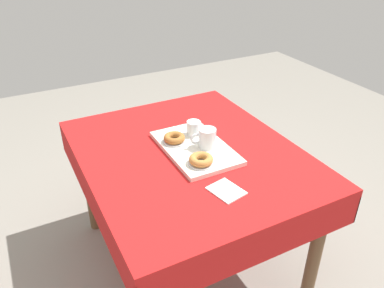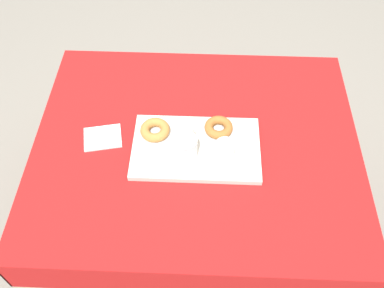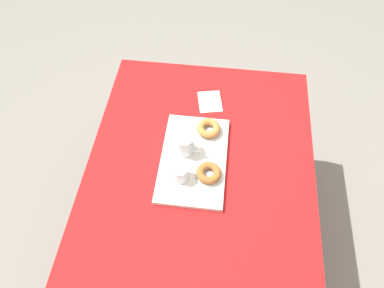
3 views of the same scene
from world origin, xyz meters
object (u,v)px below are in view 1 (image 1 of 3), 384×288
at_px(paper_napkin, 226,191).
at_px(sugar_donut_left, 201,159).
at_px(tea_mug_left, 207,139).
at_px(serving_tray, 196,148).
at_px(dining_table, 189,167).
at_px(water_glass_near, 194,129).
at_px(donut_plate_left, 201,163).
at_px(donut_plate_right, 174,141).
at_px(sugar_donut_right, 174,138).

bearing_deg(paper_napkin, sugar_donut_left, 2.96).
distance_m(tea_mug_left, sugar_donut_left, 0.15).
relative_size(serving_tray, sugar_donut_left, 4.26).
xyz_separation_m(dining_table, water_glass_near, (0.10, -0.08, 0.15)).
distance_m(donut_plate_left, sugar_donut_left, 0.02).
bearing_deg(sugar_donut_left, serving_tray, -19.16).
xyz_separation_m(serving_tray, paper_napkin, (-0.35, 0.04, -0.01)).
relative_size(serving_tray, water_glass_near, 6.17).
bearing_deg(dining_table, donut_plate_right, 26.75).
height_order(water_glass_near, paper_napkin, water_glass_near).
bearing_deg(sugar_donut_left, sugar_donut_right, 5.35).
relative_size(dining_table, donut_plate_right, 10.55).
bearing_deg(sugar_donut_left, donut_plate_left, 0.00).
relative_size(tea_mug_left, donut_plate_left, 1.07).
bearing_deg(serving_tray, tea_mug_left, -125.22).
distance_m(serving_tray, paper_napkin, 0.35).
bearing_deg(dining_table, water_glass_near, -37.15).
bearing_deg(donut_plate_right, water_glass_near, -79.84).
bearing_deg(donut_plate_left, sugar_donut_right, 5.35).
distance_m(donut_plate_left, paper_napkin, 0.20).
bearing_deg(dining_table, paper_napkin, 178.61).
relative_size(donut_plate_left, sugar_donut_left, 1.06).
bearing_deg(tea_mug_left, serving_tray, 54.78).
bearing_deg(tea_mug_left, sugar_donut_left, 140.82).
height_order(serving_tray, water_glass_near, water_glass_near).
xyz_separation_m(tea_mug_left, donut_plate_right, (0.12, 0.12, -0.04)).
height_order(dining_table, sugar_donut_right, sugar_donut_right).
bearing_deg(water_glass_near, dining_table, 142.85).
bearing_deg(paper_napkin, donut_plate_right, 4.25).
height_order(tea_mug_left, donut_plate_left, tea_mug_left).
bearing_deg(sugar_donut_left, water_glass_near, -20.65).
xyz_separation_m(serving_tray, sugar_donut_right, (0.08, 0.07, 0.03)).
relative_size(tea_mug_left, water_glass_near, 1.64).
relative_size(tea_mug_left, sugar_donut_right, 1.17).
xyz_separation_m(tea_mug_left, donut_plate_left, (-0.12, 0.10, -0.04)).
relative_size(tea_mug_left, paper_napkin, 0.89).
relative_size(donut_plate_right, sugar_donut_right, 1.09).
xyz_separation_m(serving_tray, donut_plate_right, (0.08, 0.07, 0.01)).
height_order(serving_tray, paper_napkin, serving_tray).
bearing_deg(dining_table, sugar_donut_right, 26.75).
xyz_separation_m(water_glass_near, donut_plate_left, (-0.25, 0.10, -0.03)).
bearing_deg(serving_tray, sugar_donut_right, 40.95).
distance_m(water_glass_near, paper_napkin, 0.46).
relative_size(sugar_donut_left, paper_napkin, 0.79).
xyz_separation_m(tea_mug_left, sugar_donut_left, (-0.12, 0.10, -0.02)).
bearing_deg(donut_plate_left, dining_table, -7.02).
bearing_deg(paper_napkin, serving_tray, -6.79).
bearing_deg(donut_plate_right, paper_napkin, -175.75).
height_order(sugar_donut_left, paper_napkin, sugar_donut_left).
bearing_deg(tea_mug_left, paper_napkin, 164.88).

